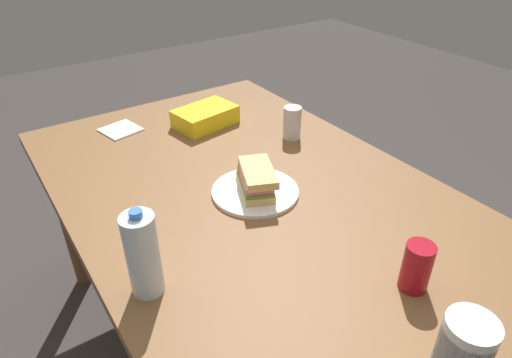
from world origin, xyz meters
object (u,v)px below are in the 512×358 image
(soda_can_red, at_px, (417,267))
(water_bottle_tall, at_px, (143,255))
(soda_can_silver, at_px, (292,123))
(dining_table, at_px, (263,221))
(paper_plate, at_px, (256,191))
(chip_bag, at_px, (205,117))
(sandwich, at_px, (257,179))

(soda_can_red, bearing_deg, water_bottle_tall, -123.44)
(soda_can_silver, bearing_deg, dining_table, -49.87)
(paper_plate, bearing_deg, chip_bag, 168.33)
(water_bottle_tall, relative_size, soda_can_silver, 1.84)
(paper_plate, height_order, soda_can_red, soda_can_red)
(soda_can_red, bearing_deg, sandwich, -171.03)
(water_bottle_tall, bearing_deg, dining_table, 109.03)
(soda_can_silver, bearing_deg, chip_bag, -142.76)
(dining_table, xyz_separation_m, soda_can_red, (0.48, 0.08, 0.14))
(chip_bag, bearing_deg, soda_can_silver, -62.28)
(water_bottle_tall, distance_m, soda_can_silver, 0.85)
(dining_table, distance_m, chip_bag, 0.57)
(paper_plate, height_order, water_bottle_tall, water_bottle_tall)
(dining_table, xyz_separation_m, soda_can_silver, (-0.27, 0.32, 0.14))
(dining_table, height_order, soda_can_silver, soda_can_silver)
(sandwich, xyz_separation_m, soda_can_silver, (-0.23, 0.31, 0.01))
(soda_can_silver, bearing_deg, paper_plate, -54.18)
(water_bottle_tall, height_order, soda_can_silver, water_bottle_tall)
(chip_bag, relative_size, soda_can_silver, 1.89)
(paper_plate, xyz_separation_m, water_bottle_tall, (0.19, -0.43, 0.10))
(paper_plate, relative_size, soda_can_silver, 2.17)
(soda_can_red, distance_m, chip_bag, 1.03)
(sandwich, bearing_deg, soda_can_silver, 126.34)
(paper_plate, xyz_separation_m, sandwich, (0.00, 0.00, 0.05))
(paper_plate, relative_size, water_bottle_tall, 1.18)
(paper_plate, xyz_separation_m, chip_bag, (-0.50, 0.10, 0.03))
(soda_can_silver, bearing_deg, sandwich, -53.66)
(water_bottle_tall, bearing_deg, sandwich, 113.17)
(sandwich, xyz_separation_m, soda_can_red, (0.52, 0.08, 0.01))
(soda_can_red, relative_size, chip_bag, 0.53)
(sandwich, bearing_deg, soda_can_red, 8.97)
(paper_plate, relative_size, soda_can_red, 2.17)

